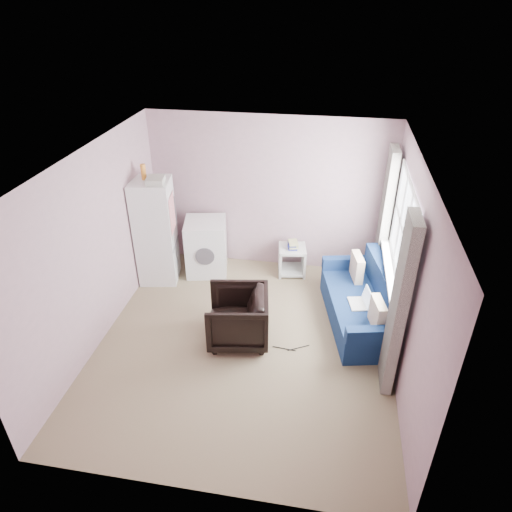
{
  "coord_description": "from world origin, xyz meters",
  "views": [
    {
      "loc": [
        0.93,
        -4.52,
        4.1
      ],
      "look_at": [
        0.05,
        0.6,
        1.0
      ],
      "focal_mm": 32.0,
      "sensor_mm": 36.0,
      "label": 1
    }
  ],
  "objects_px": {
    "armchair": "(238,315)",
    "washing_machine": "(206,246)",
    "sofa": "(365,305)",
    "fridge": "(156,231)",
    "side_table": "(292,258)"
  },
  "relations": [
    {
      "from": "armchair",
      "to": "side_table",
      "type": "distance_m",
      "value": 1.84
    },
    {
      "from": "fridge",
      "to": "sofa",
      "type": "xyz_separation_m",
      "value": [
        3.19,
        -0.62,
        -0.56
      ]
    },
    {
      "from": "fridge",
      "to": "sofa",
      "type": "height_order",
      "value": "fridge"
    },
    {
      "from": "sofa",
      "to": "washing_machine",
      "type": "bearing_deg",
      "value": 147.09
    },
    {
      "from": "fridge",
      "to": "side_table",
      "type": "relative_size",
      "value": 3.25
    },
    {
      "from": "fridge",
      "to": "washing_machine",
      "type": "height_order",
      "value": "fridge"
    },
    {
      "from": "sofa",
      "to": "fridge",
      "type": "bearing_deg",
      "value": 156.96
    },
    {
      "from": "armchair",
      "to": "washing_machine",
      "type": "xyz_separation_m",
      "value": [
        -0.85,
        1.59,
        0.07
      ]
    },
    {
      "from": "fridge",
      "to": "sofa",
      "type": "relative_size",
      "value": 0.99
    },
    {
      "from": "armchair",
      "to": "sofa",
      "type": "distance_m",
      "value": 1.78
    },
    {
      "from": "washing_machine",
      "to": "sofa",
      "type": "relative_size",
      "value": 0.47
    },
    {
      "from": "side_table",
      "to": "sofa",
      "type": "distance_m",
      "value": 1.58
    },
    {
      "from": "armchair",
      "to": "fridge",
      "type": "relative_size",
      "value": 0.42
    },
    {
      "from": "armchair",
      "to": "washing_machine",
      "type": "height_order",
      "value": "washing_machine"
    },
    {
      "from": "fridge",
      "to": "armchair",
      "type": "bearing_deg",
      "value": -49.25
    }
  ]
}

